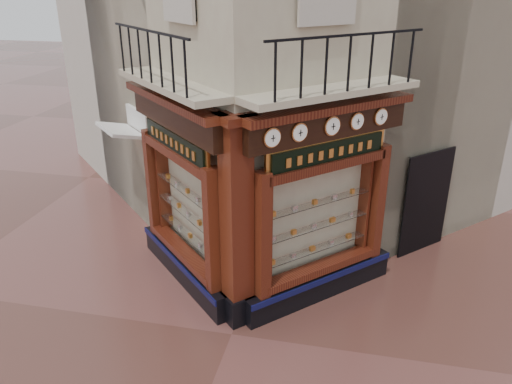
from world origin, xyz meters
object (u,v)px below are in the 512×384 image
(clock_c, at_px, (332,126))
(corner_pilaster, at_px, (237,227))
(clock_d, at_px, (357,121))
(awning, at_px, (131,231))
(clock_b, at_px, (299,132))
(clock_e, at_px, (381,117))
(signboard_left, at_px, (175,142))
(clock_a, at_px, (272,138))
(signboard_right, at_px, (329,152))

(clock_c, bearing_deg, corner_pilaster, 165.85)
(clock_d, relative_size, awning, 0.24)
(clock_b, distance_m, clock_e, 1.88)
(clock_b, bearing_deg, clock_d, 0.00)
(awning, bearing_deg, clock_e, -145.70)
(signboard_left, bearing_deg, corner_pilaster, -169.75)
(clock_b, bearing_deg, signboard_left, 120.83)
(clock_a, relative_size, clock_b, 1.02)
(awning, height_order, signboard_right, signboard_right)
(clock_b, distance_m, clock_c, 0.71)
(clock_c, xyz_separation_m, awning, (-5.04, 1.94, -3.62))
(corner_pilaster, relative_size, clock_e, 12.26)
(clock_b, relative_size, clock_e, 1.01)
(corner_pilaster, xyz_separation_m, clock_c, (1.50, 0.90, 1.67))
(clock_b, bearing_deg, clock_e, -0.00)
(clock_c, height_order, clock_e, clock_c)
(awning, relative_size, signboard_left, 0.66)
(clock_e, relative_size, signboard_left, 0.16)
(awning, bearing_deg, signboard_left, -176.19)
(clock_d, distance_m, clock_e, 0.59)
(clock_d, bearing_deg, clock_c, -180.00)
(clock_d, xyz_separation_m, clock_e, (0.42, 0.42, 0.00))
(clock_b, relative_size, awning, 0.25)
(corner_pilaster, xyz_separation_m, clock_d, (1.91, 1.30, 1.67))
(clock_b, bearing_deg, signboard_right, 8.20)
(clock_a, bearing_deg, signboard_left, 108.96)
(clock_a, bearing_deg, awning, 100.69)
(corner_pilaster, distance_m, clock_a, 1.78)
(clock_a, bearing_deg, clock_b, 0.00)
(signboard_right, bearing_deg, awning, 115.01)
(clock_d, height_order, signboard_left, clock_d)
(clock_c, relative_size, signboard_right, 0.18)
(clock_a, height_order, clock_d, clock_a)
(clock_e, height_order, signboard_left, clock_e)
(corner_pilaster, relative_size, clock_a, 11.91)
(clock_c, xyz_separation_m, clock_d, (0.41, 0.41, -0.00))
(clock_c, bearing_deg, signboard_left, 132.71)
(clock_e, xyz_separation_m, signboard_left, (-3.79, -0.71, -0.52))
(clock_c, height_order, clock_d, clock_c)
(awning, distance_m, signboard_right, 6.16)
(corner_pilaster, relative_size, clock_b, 12.14)
(clock_a, distance_m, awning, 6.19)
(clock_c, xyz_separation_m, signboard_left, (-2.96, 0.12, -0.52))
(clock_a, distance_m, clock_e, 2.43)
(clock_e, xyz_separation_m, signboard_right, (-0.87, -0.71, -0.52))
(clock_d, bearing_deg, signboard_right, 168.05)
(signboard_left, bearing_deg, clock_a, -161.04)
(corner_pilaster, bearing_deg, clock_c, -14.15)
(corner_pilaster, height_order, clock_c, corner_pilaster)
(clock_d, bearing_deg, clock_b, -180.00)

